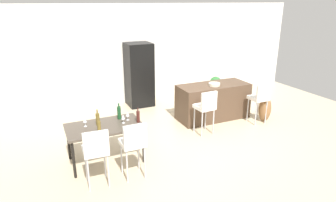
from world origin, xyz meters
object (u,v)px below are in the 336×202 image
at_px(dining_chair_near, 96,149).
at_px(refrigerator, 139,75).
at_px(bar_chair_middle, 260,97).
at_px(kitchen_island, 213,101).
at_px(wine_bottle_far, 119,113).
at_px(wine_bottle_inner, 98,119).
at_px(floor_vase, 265,108).
at_px(dining_chair_far, 133,142).
at_px(wine_glass_end, 123,117).
at_px(fruit_bowl, 214,84).
at_px(potted_plant, 216,84).
at_px(wine_bottle_right, 138,116).
at_px(wine_glass_middle, 85,120).
at_px(dining_table, 104,129).
at_px(wine_bottle_left, 99,127).
at_px(wine_glass_near, 128,114).
at_px(bar_chair_left, 206,106).

height_order(dining_chair_near, refrigerator, refrigerator).
bearing_deg(dining_chair_near, bar_chair_middle, 13.66).
relative_size(kitchen_island, wine_bottle_far, 5.72).
xyz_separation_m(kitchen_island, wine_bottle_inner, (-3.18, -0.95, 0.40)).
distance_m(dining_chair_near, floor_vase, 4.64).
bearing_deg(dining_chair_far, wine_bottle_far, 87.96).
height_order(wine_glass_end, fruit_bowl, fruit_bowl).
bearing_deg(wine_glass_end, dining_chair_far, -93.58).
bearing_deg(dining_chair_far, potted_plant, 41.81).
height_order(kitchen_island, wine_bottle_right, wine_bottle_right).
bearing_deg(wine_glass_middle, wine_bottle_inner, -9.77).
distance_m(bar_chair_middle, dining_table, 3.96).
height_order(bar_chair_middle, dining_table, bar_chair_middle).
height_order(dining_chair_far, refrigerator, refrigerator).
bearing_deg(wine_bottle_inner, kitchen_island, 16.68).
relative_size(dining_chair_near, wine_bottle_left, 3.29).
relative_size(dining_chair_far, fruit_bowl, 3.64).
bearing_deg(potted_plant, wine_bottle_far, -146.79).
xyz_separation_m(wine_glass_middle, wine_glass_near, (0.81, -0.03, 0.00)).
xyz_separation_m(wine_bottle_left, floor_vase, (4.34, 0.62, -0.53)).
relative_size(wine_glass_near, potted_plant, 0.30).
bearing_deg(wine_bottle_left, floor_vase, 8.20).
xyz_separation_m(bar_chair_middle, wine_glass_end, (-3.59, -0.29, 0.17)).
distance_m(wine_bottle_inner, wine_glass_end, 0.47).
relative_size(dining_chair_near, wine_bottle_inner, 3.34).
xyz_separation_m(wine_bottle_right, wine_bottle_left, (-0.80, -0.24, 0.01)).
relative_size(wine_glass_end, potted_plant, 0.30).
relative_size(wine_glass_end, fruit_bowl, 0.60).
xyz_separation_m(kitchen_island, wine_bottle_far, (-2.73, -0.82, 0.41)).
height_order(wine_bottle_left, wine_glass_near, wine_bottle_left).
bearing_deg(kitchen_island, potted_plant, 54.88).
xyz_separation_m(wine_bottle_left, refrigerator, (1.84, 3.17, 0.05)).
xyz_separation_m(wine_glass_near, refrigerator, (1.20, 2.75, 0.06)).
relative_size(kitchen_island, refrigerator, 1.02).
distance_m(fruit_bowl, floor_vase, 1.45).
xyz_separation_m(dining_chair_near, floor_vase, (4.50, 1.06, -0.35)).
bearing_deg(wine_bottle_inner, dining_chair_far, -64.23).
xyz_separation_m(dining_chair_far, fruit_bowl, (2.72, 1.72, 0.26)).
height_order(floor_vase, potted_plant, floor_vase).
height_order(wine_glass_middle, potted_plant, wine_glass_middle).
relative_size(wine_bottle_inner, wine_bottle_left, 0.98).
relative_size(dining_table, wine_glass_end, 8.07).
bearing_deg(wine_bottle_right, wine_bottle_inner, 166.65).
xyz_separation_m(bar_chair_left, dining_chair_near, (-2.71, -1.04, 0.00)).
height_order(dining_chair_far, fruit_bowl, dining_chair_far).
bearing_deg(fruit_bowl, potted_plant, 55.26).
bearing_deg(wine_glass_near, dining_chair_far, -101.08).
bearing_deg(potted_plant, wine_glass_middle, -149.93).
distance_m(wine_bottle_inner, refrigerator, 3.28).
distance_m(bar_chair_middle, potted_plant, 2.62).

